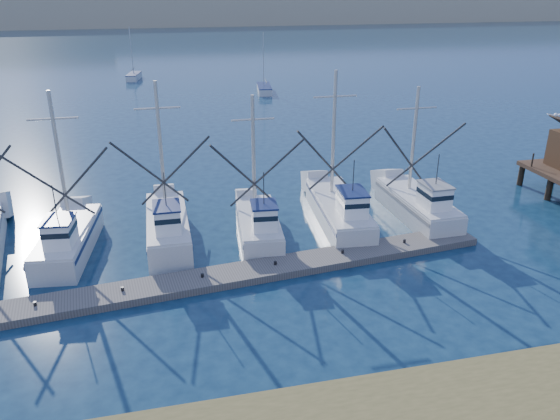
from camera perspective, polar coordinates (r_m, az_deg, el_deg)
The scene contains 7 objects.
ground at distance 25.67m, azimuth 8.83°, elevation -11.97°, with size 500.00×500.00×0.00m, color #0D2239.
floating_dock at distance 28.95m, azimuth -6.15°, elevation -7.00°, with size 30.70×2.05×0.41m, color #5D5853.
dune_ridge at distance 229.76m, azimuth -11.75°, elevation 19.92°, with size 360.00×60.00×10.00m, color tan.
trawler_fleet at distance 33.21m, azimuth -7.78°, elevation -1.52°, with size 30.28×9.31×9.52m.
sailboat_near at distance 79.22m, azimuth -1.66°, elevation 12.53°, with size 2.62×6.47×8.10m.
sailboat_far at distance 93.08m, azimuth -15.02°, elevation 13.33°, with size 2.51×5.48×8.10m.
flying_gull at distance 38.06m, azimuth 26.87°, elevation 8.88°, with size 1.23×0.22×0.22m.
Camera 1 is at (-8.50, -19.41, 14.50)m, focal length 35.00 mm.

